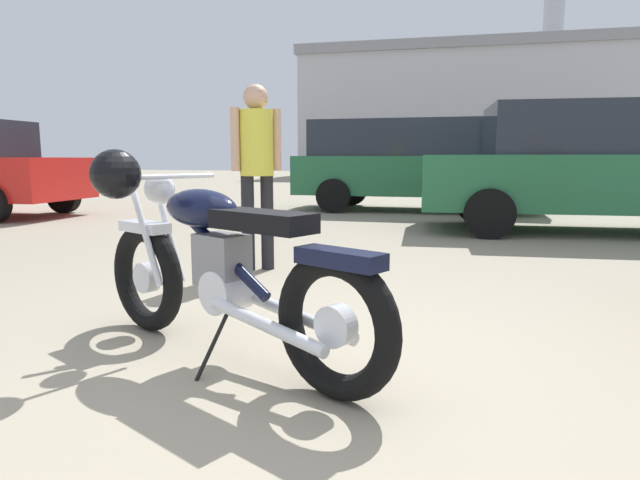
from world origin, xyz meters
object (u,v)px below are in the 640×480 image
object	(u,v)px
bystander	(257,158)
vintage_motorcycle	(214,263)
pale_sedan_back	(413,162)
dark_sedan_left	(607,164)

from	to	relation	value
bystander	vintage_motorcycle	bearing A→B (deg)	-19.63
vintage_motorcycle	pale_sedan_back	distance (m)	8.39
pale_sedan_back	vintage_motorcycle	bearing A→B (deg)	-91.76
vintage_motorcycle	pale_sedan_back	xyz separation A→B (m)	(-0.18, 8.37, 0.45)
dark_sedan_left	pale_sedan_back	xyz separation A→B (m)	(-2.97, 2.48, 0.00)
dark_sedan_left	pale_sedan_back	size ratio (longest dim) A/B	1.02
bystander	pale_sedan_back	world-z (taller)	pale_sedan_back
vintage_motorcycle	bystander	xyz separation A→B (m)	(-0.71, 2.12, 0.53)
dark_sedan_left	pale_sedan_back	world-z (taller)	same
bystander	dark_sedan_left	distance (m)	5.14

